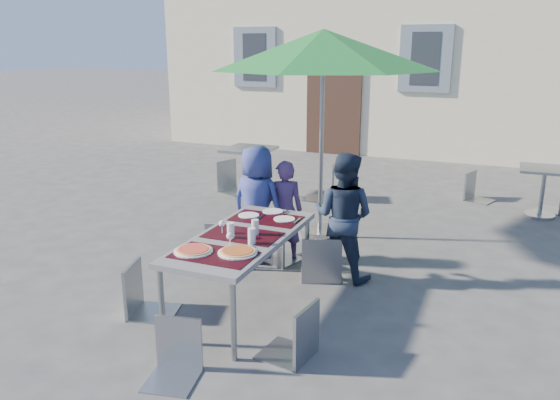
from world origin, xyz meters
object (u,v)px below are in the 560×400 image
at_px(chair_0, 225,216).
at_px(chair_4, 296,299).
at_px(child_1, 284,211).
at_px(chair_1, 276,218).
at_px(pizza_near_left, 193,250).
at_px(child_0, 257,204).
at_px(bg_chair_l_1, 477,169).
at_px(cafe_table_0, 249,161).
at_px(bg_chair_r_0, 327,163).
at_px(dining_table, 243,241).
at_px(chair_3, 141,259).
at_px(patio_umbrella, 323,51).
at_px(chair_5, 173,317).
at_px(bg_chair_l_0, 230,157).
at_px(cafe_table_1, 544,184).
at_px(pizza_near_right, 238,252).
at_px(child_2, 343,216).
at_px(chair_2, 322,231).

bearing_deg(chair_0, chair_4, -46.76).
distance_m(child_1, chair_1, 0.17).
xyz_separation_m(pizza_near_left, child_0, (-0.21, 1.76, -0.08)).
xyz_separation_m(chair_4, bg_chair_l_1, (1.04, 5.58, -0.01)).
bearing_deg(cafe_table_0, bg_chair_r_0, 14.52).
bearing_deg(child_0, dining_table, 117.50).
height_order(chair_3, chair_4, chair_3).
height_order(child_0, bg_chair_r_0, child_0).
xyz_separation_m(pizza_near_left, patio_umbrella, (0.22, 2.81, 1.64)).
relative_size(chair_5, bg_chair_l_0, 0.82).
xyz_separation_m(chair_0, cafe_table_1, (3.48, 3.44, -0.08)).
bearing_deg(pizza_near_right, chair_4, -17.62).
bearing_deg(child_1, chair_3, 43.73).
height_order(child_2, bg_chair_l_0, child_2).
xyz_separation_m(bg_chair_l_0, cafe_table_1, (4.96, 0.48, -0.11)).
xyz_separation_m(child_2, patio_umbrella, (-0.65, 1.16, 1.71)).
bearing_deg(dining_table, patio_umbrella, 89.38).
relative_size(pizza_near_left, chair_5, 0.40).
distance_m(pizza_near_right, chair_1, 1.68).
height_order(child_2, chair_2, child_2).
bearing_deg(pizza_near_left, pizza_near_right, 17.21).
bearing_deg(child_1, dining_table, 70.26).
relative_size(pizza_near_left, pizza_near_right, 0.99).
xyz_separation_m(bg_chair_r_0, bg_chair_l_1, (2.30, 0.88, -0.10)).
xyz_separation_m(patio_umbrella, bg_chair_l_0, (-2.20, 1.64, -1.80)).
distance_m(chair_5, bg_chair_l_0, 5.56).
height_order(chair_1, patio_umbrella, patio_umbrella).
relative_size(chair_2, chair_4, 1.07).
distance_m(child_0, bg_chair_r_0, 2.86).
relative_size(chair_4, patio_umbrella, 0.32).
height_order(patio_umbrella, bg_chair_l_1, patio_umbrella).
distance_m(chair_3, bg_chair_l_1, 6.02).
distance_m(child_1, chair_0, 0.70).
xyz_separation_m(child_0, cafe_table_1, (3.20, 3.16, -0.18)).
distance_m(child_2, chair_1, 0.86).
relative_size(dining_table, bg_chair_l_0, 1.78).
bearing_deg(child_0, chair_0, 53.44).
xyz_separation_m(child_2, cafe_table_1, (2.12, 3.28, -0.19)).
relative_size(patio_umbrella, bg_chair_r_0, 2.75).
distance_m(pizza_near_right, chair_5, 0.84).
relative_size(dining_table, chair_4, 2.04).
relative_size(chair_3, cafe_table_0, 1.13).
bearing_deg(cafe_table_1, child_2, -122.83).
xyz_separation_m(child_0, chair_3, (-0.42, -1.67, -0.14)).
height_order(pizza_near_left, child_2, child_2).
relative_size(child_0, bg_chair_l_0, 1.33).
bearing_deg(patio_umbrella, child_2, -60.88).
xyz_separation_m(chair_1, cafe_table_0, (-1.56, 2.55, 0.05)).
distance_m(chair_0, chair_4, 2.16).
height_order(child_0, chair_4, child_0).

